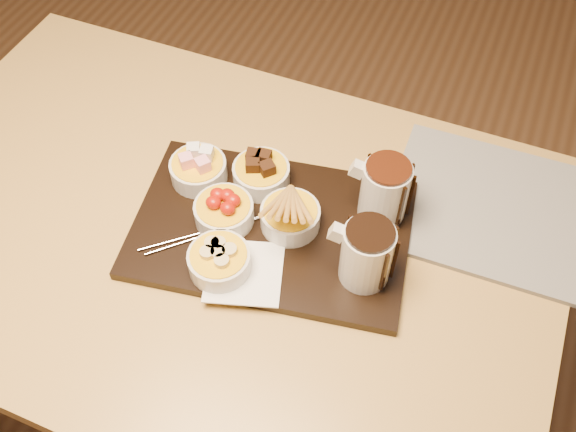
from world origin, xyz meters
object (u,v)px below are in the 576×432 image
at_px(pitcher_dark_chocolate, 367,255).
at_px(newspaper, 497,209).
at_px(pitcher_milk_chocolate, 384,191).
at_px(dining_table, 212,256).
at_px(bowl_strawberries, 224,213).
at_px(serving_board, 272,229).

relative_size(pitcher_dark_chocolate, newspaper, 0.30).
bearing_deg(pitcher_dark_chocolate, newspaper, 42.62).
height_order(pitcher_dark_chocolate, newspaper, pitcher_dark_chocolate).
relative_size(pitcher_dark_chocolate, pitcher_milk_chocolate, 1.00).
relative_size(pitcher_milk_chocolate, newspaper, 0.30).
height_order(dining_table, newspaper, newspaper).
distance_m(dining_table, pitcher_dark_chocolate, 0.33).
bearing_deg(dining_table, newspaper, 25.54).
bearing_deg(dining_table, pitcher_dark_chocolate, -0.86).
xyz_separation_m(bowl_strawberries, pitcher_milk_chocolate, (0.24, 0.12, 0.04)).
relative_size(dining_table, serving_board, 2.61).
bearing_deg(newspaper, pitcher_milk_chocolate, -154.82).
height_order(bowl_strawberries, newspaper, bowl_strawberries).
bearing_deg(bowl_strawberries, pitcher_dark_chocolate, -3.09).
height_order(serving_board, pitcher_milk_chocolate, pitcher_milk_chocolate).
xyz_separation_m(bowl_strawberries, pitcher_dark_chocolate, (0.25, -0.01, 0.04)).
relative_size(dining_table, pitcher_milk_chocolate, 10.92).
bearing_deg(newspaper, serving_board, -152.53).
bearing_deg(pitcher_milk_chocolate, dining_table, -164.73).
bearing_deg(dining_table, pitcher_milk_chocolate, 24.83).
bearing_deg(pitcher_milk_chocolate, bowl_strawberries, -163.61).
relative_size(dining_table, newspaper, 3.24).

